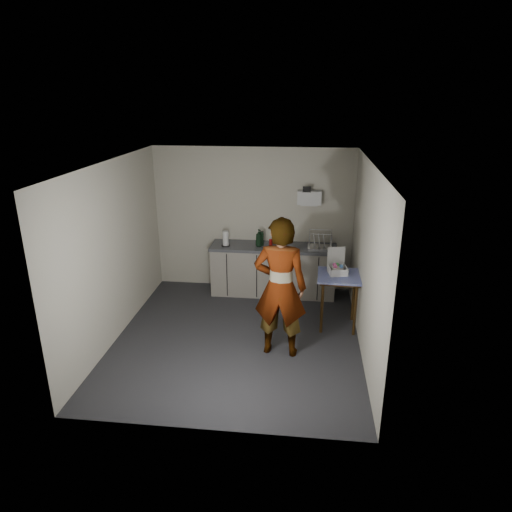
# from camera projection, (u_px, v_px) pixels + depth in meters

# --- Properties ---
(ground) EXTENTS (4.00, 4.00, 0.00)m
(ground) POSITION_uv_depth(u_px,v_px,m) (238.00, 338.00, 6.86)
(ground) COLOR #26262B
(ground) RESTS_ON ground
(wall_back) EXTENTS (3.60, 0.02, 2.60)m
(wall_back) POSITION_uv_depth(u_px,v_px,m) (253.00, 220.00, 8.28)
(wall_back) COLOR beige
(wall_back) RESTS_ON ground
(wall_right) EXTENTS (0.02, 4.00, 2.60)m
(wall_right) POSITION_uv_depth(u_px,v_px,m) (366.00, 262.00, 6.23)
(wall_right) COLOR beige
(wall_right) RESTS_ON ground
(wall_left) EXTENTS (0.02, 4.00, 2.60)m
(wall_left) POSITION_uv_depth(u_px,v_px,m) (114.00, 252.00, 6.61)
(wall_left) COLOR beige
(wall_left) RESTS_ON ground
(ceiling) EXTENTS (3.60, 4.00, 0.01)m
(ceiling) POSITION_uv_depth(u_px,v_px,m) (235.00, 164.00, 5.98)
(ceiling) COLOR white
(ceiling) RESTS_ON wall_back
(kitchen_counter) EXTENTS (2.24, 0.62, 0.91)m
(kitchen_counter) POSITION_uv_depth(u_px,v_px,m) (273.00, 271.00, 8.26)
(kitchen_counter) COLOR black
(kitchen_counter) RESTS_ON ground
(wall_shelf) EXTENTS (0.42, 0.18, 0.37)m
(wall_shelf) POSITION_uv_depth(u_px,v_px,m) (309.00, 198.00, 7.96)
(wall_shelf) COLOR white
(wall_shelf) RESTS_ON ground
(side_table) EXTENTS (0.69, 0.69, 0.87)m
(side_table) POSITION_uv_depth(u_px,v_px,m) (339.00, 282.00, 6.96)
(side_table) COLOR #3C260D
(side_table) RESTS_ON ground
(standing_man) EXTENTS (0.76, 0.53, 1.98)m
(standing_man) POSITION_uv_depth(u_px,v_px,m) (280.00, 288.00, 6.16)
(standing_man) COLOR #B2A593
(standing_man) RESTS_ON ground
(soap_bottle) EXTENTS (0.17, 0.17, 0.31)m
(soap_bottle) POSITION_uv_depth(u_px,v_px,m) (259.00, 238.00, 8.03)
(soap_bottle) COLOR black
(soap_bottle) RESTS_ON kitchen_counter
(soda_can) EXTENTS (0.06, 0.06, 0.12)m
(soda_can) POSITION_uv_depth(u_px,v_px,m) (271.00, 242.00, 8.09)
(soda_can) COLOR red
(soda_can) RESTS_ON kitchen_counter
(dark_bottle) EXTENTS (0.07, 0.07, 0.26)m
(dark_bottle) POSITION_uv_depth(u_px,v_px,m) (262.00, 238.00, 8.08)
(dark_bottle) COLOR black
(dark_bottle) RESTS_ON kitchen_counter
(paper_towel) EXTENTS (0.15, 0.15, 0.27)m
(paper_towel) POSITION_uv_depth(u_px,v_px,m) (226.00, 239.00, 8.05)
(paper_towel) COLOR black
(paper_towel) RESTS_ON kitchen_counter
(dish_rack) EXTENTS (0.42, 0.32, 0.30)m
(dish_rack) POSITION_uv_depth(u_px,v_px,m) (320.00, 244.00, 7.99)
(dish_rack) COLOR silver
(dish_rack) RESTS_ON kitchen_counter
(bakery_box) EXTENTS (0.32, 0.33, 0.38)m
(bakery_box) POSITION_uv_depth(u_px,v_px,m) (337.00, 268.00, 6.96)
(bakery_box) COLOR white
(bakery_box) RESTS_ON side_table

